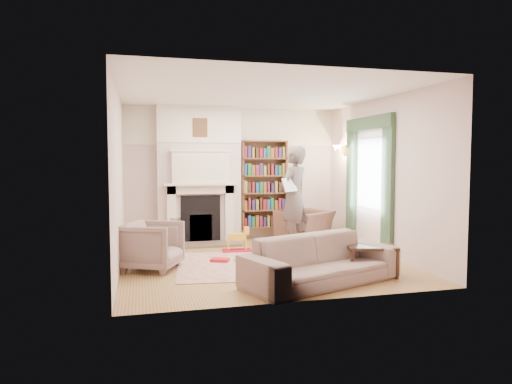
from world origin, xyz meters
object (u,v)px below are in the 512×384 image
object	(u,v)px
bookcase	(264,184)
armchair_left	(152,246)
man_reading	(294,198)
paraffin_heater	(174,231)
rocking_horse	(237,240)
coffee_table	(371,261)
armchair_reading	(305,227)
sofa	(321,260)

from	to	relation	value
bookcase	armchair_left	xyz separation A→B (m)	(-2.41, -2.29, -0.80)
man_reading	paraffin_heater	bearing A→B (deg)	-61.77
paraffin_heater	rocking_horse	size ratio (longest dim) A/B	1.04
armchair_left	coffee_table	bearing A→B (deg)	-86.44
bookcase	coffee_table	size ratio (longest dim) A/B	2.64
armchair_reading	sofa	distance (m)	3.15
armchair_reading	rocking_horse	bearing A→B (deg)	-12.12
coffee_table	bookcase	bearing A→B (deg)	116.17
bookcase	rocking_horse	distance (m)	1.82
armchair_left	sofa	xyz separation A→B (m)	(2.23, -1.39, -0.04)
coffee_table	paraffin_heater	distance (m)	4.14
coffee_table	man_reading	bearing A→B (deg)	116.34
man_reading	sofa	bearing A→B (deg)	42.84
bookcase	sofa	distance (m)	3.79
paraffin_heater	coffee_table	bearing A→B (deg)	-50.73
sofa	coffee_table	xyz separation A→B (m)	(0.87, 0.21, -0.10)
armchair_reading	coffee_table	world-z (taller)	armchair_reading
man_reading	paraffin_heater	world-z (taller)	man_reading
armchair_left	rocking_horse	size ratio (longest dim) A/B	1.54
coffee_table	paraffin_heater	xyz separation A→B (m)	(-2.62, 3.21, 0.05)
armchair_reading	sofa	bearing A→B (deg)	39.71
sofa	coffee_table	distance (m)	0.91
paraffin_heater	armchair_left	bearing A→B (deg)	-103.36
armchair_left	man_reading	xyz separation A→B (m)	(2.66, 1.03, 0.61)
armchair_reading	man_reading	xyz separation A→B (m)	(-0.45, -0.60, 0.65)
man_reading	coffee_table	world-z (taller)	man_reading
sofa	paraffin_heater	size ratio (longest dim) A/B	4.09
armchair_left	coffee_table	size ratio (longest dim) A/B	1.17
paraffin_heater	rocking_horse	xyz separation A→B (m)	(1.06, -1.03, -0.04)
armchair_left	rocking_horse	world-z (taller)	armchair_left
armchair_reading	armchair_left	size ratio (longest dim) A/B	1.24
armchair_reading	paraffin_heater	xyz separation A→B (m)	(-2.63, 0.40, -0.06)
sofa	man_reading	xyz separation A→B (m)	(0.43, 2.43, 0.66)
sofa	man_reading	size ratio (longest dim) A/B	1.14
armchair_left	rocking_horse	bearing A→B (deg)	-32.74
sofa	rocking_horse	world-z (taller)	sofa
armchair_left	paraffin_heater	bearing A→B (deg)	11.00
armchair_left	man_reading	size ratio (longest dim) A/B	0.42
bookcase	armchair_reading	xyz separation A→B (m)	(0.69, -0.66, -0.84)
coffee_table	paraffin_heater	bearing A→B (deg)	144.20
bookcase	man_reading	distance (m)	1.30
armchair_reading	rocking_horse	world-z (taller)	armchair_reading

